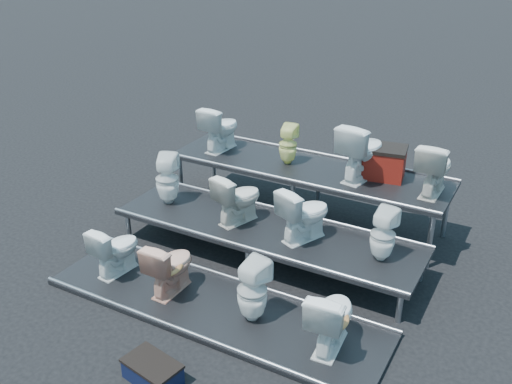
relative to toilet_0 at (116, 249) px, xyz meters
The scene contains 18 objects.
ground 2.00m from the toilet_0, 41.63° to the left, with size 80.00×80.00×0.00m, color black.
tier_front 1.51m from the toilet_0, ahead, with size 4.20×1.20×0.06m, color black.
tier_mid 1.96m from the toilet_0, 41.63° to the left, with size 4.20×1.20×0.46m, color black.
tier_back 2.98m from the toilet_0, 60.64° to the left, with size 4.20×1.20×0.86m, color black.
toilet_0 is the anchor object (origin of this frame).
toilet_1 0.86m from the toilet_0, ahead, with size 0.39×0.68×0.70m, color #E5A48A.
toilet_2 1.99m from the toilet_0, ahead, with size 0.34×0.35×0.76m, color white.
toilet_3 2.93m from the toilet_0, ahead, with size 0.41×0.72×0.74m, color white.
toilet_4 1.38m from the toilet_0, 95.86° to the left, with size 0.33×0.34×0.73m, color white.
toilet_5 1.72m from the toilet_0, 51.28° to the left, with size 0.39×0.68×0.69m, color silver.
toilet_6 2.44m from the toilet_0, 32.81° to the left, with size 0.40×0.70×0.72m, color white.
toilet_7 3.33m from the toilet_0, 23.16° to the left, with size 0.30×0.31×0.67m, color white.
toilet_8 2.73m from the toilet_0, 91.03° to the left, with size 0.40×0.71×0.72m, color white.
toilet_9 2.94m from the toilet_0, 66.34° to the left, with size 0.27×0.28×0.60m, color #F4F392.
toilet_10 3.57m from the toilet_0, 48.80° to the left, with size 0.46×0.81×0.83m, color white.
toilet_11 4.27m from the toilet_0, 38.40° to the left, with size 0.41×0.72×0.73m, color silver.
red_crate 3.85m from the toilet_0, 47.61° to the left, with size 0.56×0.45×0.40m, color maroon.
step_stool 2.05m from the toilet_0, 39.11° to the right, with size 0.56×0.34×0.20m, color black.
Camera 1 is at (3.11, -5.87, 4.15)m, focal length 40.00 mm.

